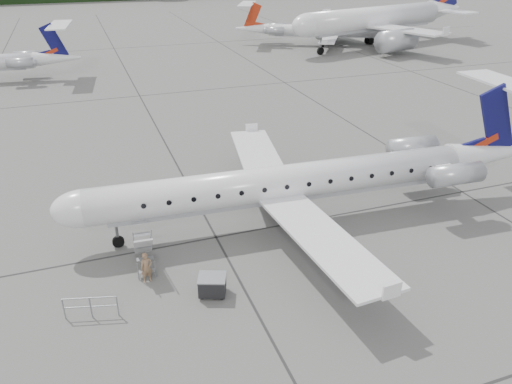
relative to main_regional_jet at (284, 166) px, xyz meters
name	(u,v)px	position (x,y,z in m)	size (l,w,h in m)	color
ground	(341,237)	(2.36, -2.52, -3.43)	(320.00, 320.00, 0.00)	#5B5B58
main_regional_jet	(284,166)	(0.00, 0.00, 0.00)	(26.75, 19.26, 6.86)	silver
airstair	(143,247)	(-7.94, -1.70, -2.35)	(0.85, 2.27, 2.15)	silver
passenger	(147,268)	(-8.01, -2.99, -2.66)	(0.56, 0.37, 1.53)	brown
safety_railing	(91,308)	(-10.61, -4.69, -2.93)	(2.20, 0.08, 1.00)	gray
baggage_cart	(212,285)	(-5.43, -4.94, -2.92)	(1.17, 0.95, 1.02)	black
bg_narrowbody	(375,7)	(32.77, 44.23, 2.34)	(32.15, 23.15, 11.54)	silver
bg_regional_right	(329,25)	(27.10, 47.50, -0.38)	(23.26, 16.75, 6.10)	silver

